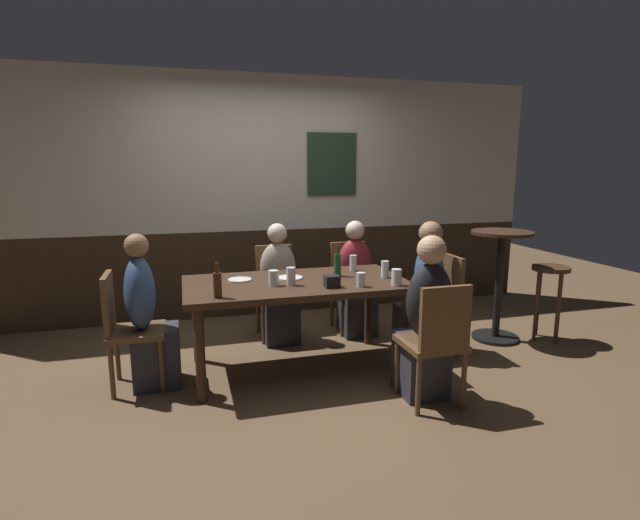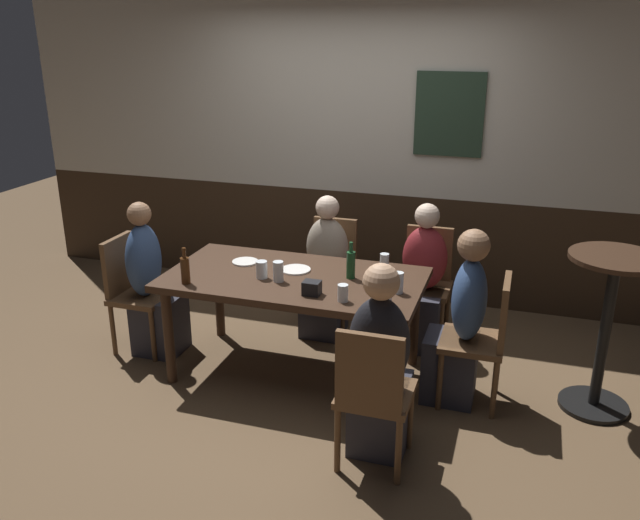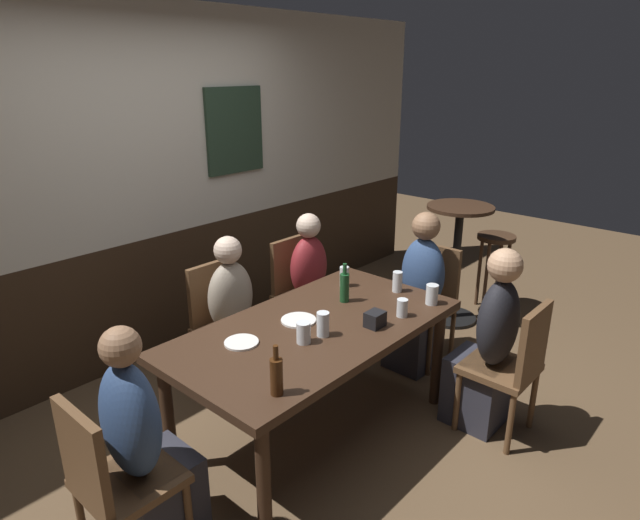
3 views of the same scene
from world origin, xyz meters
TOP-DOWN VIEW (x-y plane):
  - ground_plane at (0.00, 0.00)m, footprint 12.00×12.00m
  - wall_back at (0.01, 1.65)m, footprint 6.40×0.13m
  - dining_table at (0.00, 0.00)m, footprint 1.75×0.93m
  - chair_head_west at (-1.29, 0.00)m, footprint 0.40×0.40m
  - chair_head_east at (1.29, 0.00)m, footprint 0.40×0.40m
  - chair_right_far at (0.77, 0.88)m, footprint 0.40×0.40m
  - chair_mid_far at (0.00, 0.88)m, footprint 0.40×0.40m
  - chair_right_near at (0.77, -0.88)m, footprint 0.40×0.40m
  - person_head_west at (-1.13, 0.00)m, footprint 0.37×0.34m
  - person_head_east at (1.13, 0.00)m, footprint 0.37×0.34m
  - person_right_far at (0.77, 0.72)m, footprint 0.34×0.37m
  - person_mid_far at (-0.00, 0.72)m, footprint 0.34×0.37m
  - person_right_near at (0.77, -0.72)m, footprint 0.34×0.37m
  - highball_clear at (0.43, -0.31)m, footprint 0.07×0.07m
  - pint_glass_amber at (0.57, 0.25)m, footprint 0.06×0.06m
  - beer_glass_half at (0.71, -0.35)m, footprint 0.08×0.08m
  - tumbler_short at (0.73, -0.07)m, footprint 0.06×0.06m
  - beer_glass_tall at (-0.20, -0.10)m, footprint 0.08×0.08m
  - pint_glass_pale at (-0.07, -0.12)m, footprint 0.07×0.07m
  - beer_bottle_green at (0.38, 0.09)m, footprint 0.06×0.06m
  - beer_bottle_brown at (-0.64, -0.34)m, footprint 0.06×0.06m
  - plate_white_large at (-0.03, 0.11)m, footprint 0.21×0.21m
  - plate_white_small at (-0.43, 0.15)m, footprint 0.19×0.19m
  - condiment_caddy at (0.22, -0.27)m, footprint 0.11×0.09m
  - side_bar_table at (2.01, 0.17)m, footprint 0.56×0.56m
  - bar_stool at (2.46, 0.02)m, footprint 0.34×0.34m

SIDE VIEW (x-z plane):
  - ground_plane at x=0.00m, z-range 0.00..0.00m
  - person_mid_far at x=0.00m, z-range -0.09..1.03m
  - person_right_far at x=0.77m, z-range -0.09..1.03m
  - person_head_west at x=-1.13m, z-range -0.10..1.07m
  - chair_head_west at x=-1.29m, z-range 0.06..0.94m
  - chair_head_east at x=1.29m, z-range 0.06..0.94m
  - chair_right_far at x=0.77m, z-range 0.06..0.94m
  - chair_mid_far at x=0.00m, z-range 0.06..0.94m
  - chair_right_near at x=0.77m, z-range 0.06..0.94m
  - person_right_near at x=0.77m, z-range -0.09..1.09m
  - person_head_east at x=1.13m, z-range -0.09..1.10m
  - bar_stool at x=2.46m, z-range 0.20..0.92m
  - side_bar_table at x=2.01m, z-range 0.09..1.14m
  - dining_table at x=0.00m, z-range 0.29..1.03m
  - plate_white_large at x=-0.03m, z-range 0.74..0.75m
  - plate_white_small at x=-0.43m, z-range 0.74..0.75m
  - condiment_caddy at x=0.22m, z-range 0.74..0.83m
  - highball_clear at x=0.43m, z-range 0.73..0.84m
  - beer_glass_tall at x=-0.20m, z-range 0.73..0.85m
  - beer_glass_half at x=0.71m, z-range 0.73..0.86m
  - tumbler_short at x=0.73m, z-range 0.73..0.87m
  - pint_glass_amber at x=0.57m, z-range 0.73..0.87m
  - pint_glass_pale at x=-0.07m, z-range 0.73..0.87m
  - beer_bottle_brown at x=-0.64m, z-range 0.71..0.96m
  - beer_bottle_green at x=0.38m, z-range 0.71..0.97m
  - wall_back at x=0.01m, z-range 0.00..2.60m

